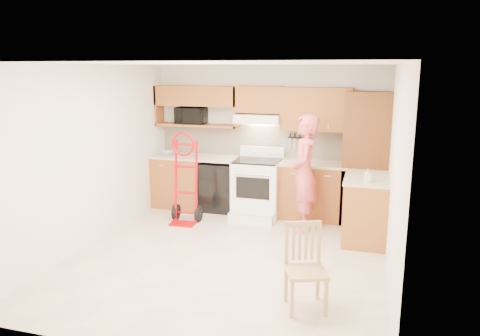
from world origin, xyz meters
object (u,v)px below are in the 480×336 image
at_px(person, 304,174).
at_px(dining_chair, 306,268).
at_px(range, 257,184).
at_px(hand_truck, 184,183).
at_px(microwave, 191,115).

bearing_deg(person, dining_chair, -0.06).
bearing_deg(range, dining_chair, -66.27).
bearing_deg(dining_chair, hand_truck, 115.67).
bearing_deg(person, hand_truck, -93.85).
relative_size(microwave, hand_truck, 0.40).
xyz_separation_m(person, hand_truck, (-1.88, -0.18, -0.23)).
relative_size(microwave, person, 0.30).
xyz_separation_m(microwave, dining_chair, (2.52, -3.15, -1.19)).
bearing_deg(hand_truck, microwave, 102.22).
distance_m(hand_truck, dining_chair, 3.15).
xyz_separation_m(range, hand_truck, (-1.03, -0.64, 0.10)).
bearing_deg(microwave, dining_chair, -54.55).
distance_m(microwave, hand_truck, 1.40).
distance_m(range, person, 1.02).
bearing_deg(dining_chair, range, 93.12).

